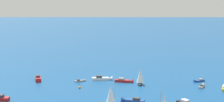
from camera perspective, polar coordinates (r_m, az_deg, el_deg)
name	(u,v)px	position (r m, az deg, el deg)	size (l,w,h in m)	color
ground_plane	(111,99)	(129.48, -0.22, -8.15)	(2000.00, 2000.00, 0.00)	navy
motorboat_near_centre	(132,101)	(125.63, 3.38, -8.35)	(4.60, 8.84, 2.49)	#23478C
sailboat_far_port	(111,102)	(106.69, -0.18, -8.64)	(5.30, 9.25, 11.76)	#B21E1E
motorboat_far_stbd	(199,81)	(163.05, 14.44, -4.90)	(4.60, 5.75, 1.72)	#23478C
motorboat_offshore	(125,81)	(157.15, 2.17, -5.05)	(3.91, 8.77, 2.47)	#B21E1E
motorboat_trailing	(103,78)	(161.53, -1.52, -4.66)	(3.60, 9.93, 2.82)	white
motorboat_ahead	(80,81)	(158.98, -5.35, -5.03)	(3.87, 5.08, 1.50)	#9E9993
motorboat_outer_ring_b	(202,86)	(153.00, 14.97, -5.73)	(6.46, 3.81, 1.83)	#9E9993
motorboat_outer_ring_d	(38,79)	(164.27, -12.37, -4.63)	(10.17, 5.54, 2.87)	#B21E1E
sailboat_outer_ring_f	(140,77)	(152.22, 4.80, -4.33)	(6.28, 3.51, 8.04)	black
marker_buoy	(80,87)	(146.46, -5.48, -6.14)	(1.10, 1.10, 2.10)	orange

